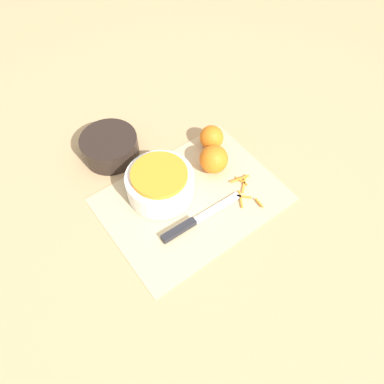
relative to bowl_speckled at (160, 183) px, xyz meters
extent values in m
plane|color=tan|center=(0.06, -0.07, -0.05)|extent=(4.00, 4.00, 0.00)
cube|color=#CCB284|center=(0.06, -0.07, -0.04)|extent=(0.48, 0.35, 0.01)
cylinder|color=silver|center=(0.00, 0.00, -0.01)|extent=(0.18, 0.18, 0.07)
cylinder|color=orange|center=(0.00, 0.00, 0.03)|extent=(0.15, 0.15, 0.02)
cylinder|color=black|center=(-0.04, 0.21, -0.01)|extent=(0.17, 0.17, 0.07)
cube|color=#232328|center=(-0.03, -0.13, -0.03)|extent=(0.10, 0.02, 0.02)
cube|color=#B2B2B7|center=(0.09, -0.14, -0.04)|extent=(0.15, 0.03, 0.00)
sphere|color=orange|center=(0.17, -0.02, 0.00)|extent=(0.08, 0.08, 0.08)
sphere|color=orange|center=(0.22, 0.05, -0.01)|extent=(0.07, 0.07, 0.07)
cube|color=orange|center=(0.20, -0.11, -0.04)|extent=(0.01, 0.04, 0.00)
cube|color=orange|center=(0.19, -0.19, -0.04)|extent=(0.01, 0.03, 0.00)
cube|color=orange|center=(0.17, -0.15, -0.04)|extent=(0.03, 0.03, 0.00)
cube|color=orange|center=(0.20, -0.12, -0.04)|extent=(0.05, 0.05, 0.00)
cube|color=orange|center=(0.20, -0.10, -0.04)|extent=(0.06, 0.02, 0.00)
cube|color=orange|center=(0.16, -0.15, -0.04)|extent=(0.03, 0.05, 0.00)
camera|label=1|loc=(-0.29, -0.53, 0.81)|focal=35.00mm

